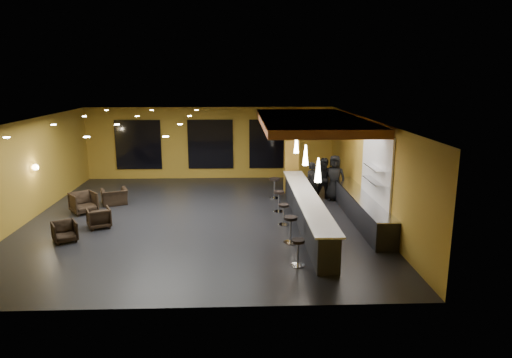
{
  "coord_description": "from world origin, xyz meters",
  "views": [
    {
      "loc": [
        1.37,
        -15.72,
        5.02
      ],
      "look_at": [
        2.0,
        0.5,
        1.3
      ],
      "focal_mm": 32.0,
      "sensor_mm": 36.0,
      "label": 1
    }
  ],
  "objects_px": {
    "armchair_c": "(84,203)",
    "pendant_2": "(296,144)",
    "bar_stool_4": "(275,186)",
    "armchair_a": "(65,232)",
    "bar_stool_2": "(284,212)",
    "prep_counter": "(361,209)",
    "pendant_1": "(306,155)",
    "staff_c": "(334,178)",
    "armchair_b": "(99,218)",
    "bar_stool_1": "(291,226)",
    "bar_stool_3": "(279,199)",
    "bar_stool_0": "(298,249)",
    "staff_a": "(313,183)",
    "pendant_0": "(318,170)",
    "armchair_d": "(114,197)",
    "staff_b": "(325,179)",
    "bar_counter": "(306,211)",
    "column": "(291,152)"
  },
  "relations": [
    {
      "from": "armchair_c",
      "to": "bar_stool_4",
      "type": "relative_size",
      "value": 0.99
    },
    {
      "from": "prep_counter",
      "to": "pendant_0",
      "type": "bearing_deg",
      "value": -128.66
    },
    {
      "from": "pendant_2",
      "to": "bar_stool_0",
      "type": "relative_size",
      "value": 0.94
    },
    {
      "from": "pendant_0",
      "to": "staff_a",
      "type": "bearing_deg",
      "value": 82.24
    },
    {
      "from": "prep_counter",
      "to": "armchair_c",
      "type": "bearing_deg",
      "value": 172.71
    },
    {
      "from": "pendant_2",
      "to": "bar_stool_0",
      "type": "distance_m",
      "value": 6.65
    },
    {
      "from": "bar_counter",
      "to": "pendant_1",
      "type": "distance_m",
      "value": 1.92
    },
    {
      "from": "staff_c",
      "to": "bar_stool_3",
      "type": "height_order",
      "value": "staff_c"
    },
    {
      "from": "armchair_b",
      "to": "armchair_c",
      "type": "xyz_separation_m",
      "value": [
        -1.05,
        1.7,
        0.05
      ]
    },
    {
      "from": "pendant_0",
      "to": "staff_c",
      "type": "relative_size",
      "value": 0.38
    },
    {
      "from": "bar_stool_4",
      "to": "pendant_0",
      "type": "bearing_deg",
      "value": -81.69
    },
    {
      "from": "staff_b",
      "to": "armchair_a",
      "type": "distance_m",
      "value": 9.94
    },
    {
      "from": "bar_counter",
      "to": "armchair_d",
      "type": "height_order",
      "value": "bar_counter"
    },
    {
      "from": "bar_counter",
      "to": "staff_b",
      "type": "relative_size",
      "value": 4.59
    },
    {
      "from": "bar_stool_1",
      "to": "bar_stool_2",
      "type": "relative_size",
      "value": 1.13
    },
    {
      "from": "armchair_b",
      "to": "bar_stool_2",
      "type": "relative_size",
      "value": 1.01
    },
    {
      "from": "staff_b",
      "to": "bar_stool_1",
      "type": "relative_size",
      "value": 2.08
    },
    {
      "from": "staff_b",
      "to": "bar_stool_4",
      "type": "relative_size",
      "value": 2.01
    },
    {
      "from": "column",
      "to": "armchair_d",
      "type": "relative_size",
      "value": 3.62
    },
    {
      "from": "staff_c",
      "to": "armchair_b",
      "type": "height_order",
      "value": "staff_c"
    },
    {
      "from": "column",
      "to": "armchair_a",
      "type": "relative_size",
      "value": 5.02
    },
    {
      "from": "pendant_0",
      "to": "armchair_b",
      "type": "distance_m",
      "value": 7.57
    },
    {
      "from": "pendant_2",
      "to": "bar_stool_3",
      "type": "bearing_deg",
      "value": -119.44
    },
    {
      "from": "staff_a",
      "to": "bar_stool_4",
      "type": "height_order",
      "value": "staff_a"
    },
    {
      "from": "pendant_1",
      "to": "staff_c",
      "type": "xyz_separation_m",
      "value": [
        1.6,
        2.69,
        -1.42
      ]
    },
    {
      "from": "staff_a",
      "to": "bar_stool_1",
      "type": "relative_size",
      "value": 1.97
    },
    {
      "from": "armchair_c",
      "to": "pendant_2",
      "type": "bearing_deg",
      "value": -29.84
    },
    {
      "from": "staff_b",
      "to": "bar_stool_4",
      "type": "distance_m",
      "value": 2.07
    },
    {
      "from": "armchair_d",
      "to": "staff_c",
      "type": "bearing_deg",
      "value": 160.25
    },
    {
      "from": "pendant_0",
      "to": "pendant_2",
      "type": "bearing_deg",
      "value": 90.0
    },
    {
      "from": "armchair_a",
      "to": "bar_stool_2",
      "type": "height_order",
      "value": "bar_stool_2"
    },
    {
      "from": "prep_counter",
      "to": "bar_stool_3",
      "type": "distance_m",
      "value": 3.0
    },
    {
      "from": "armchair_d",
      "to": "bar_stool_0",
      "type": "relative_size",
      "value": 1.3
    },
    {
      "from": "staff_b",
      "to": "armchair_d",
      "type": "height_order",
      "value": "staff_b"
    },
    {
      "from": "staff_a",
      "to": "bar_stool_3",
      "type": "relative_size",
      "value": 2.04
    },
    {
      "from": "armchair_a",
      "to": "bar_stool_0",
      "type": "distance_m",
      "value": 7.24
    },
    {
      "from": "prep_counter",
      "to": "armchair_b",
      "type": "xyz_separation_m",
      "value": [
        -8.99,
        -0.41,
        -0.09
      ]
    },
    {
      "from": "pendant_2",
      "to": "bar_stool_2",
      "type": "xyz_separation_m",
      "value": [
        -0.77,
        -2.92,
        -1.88
      ]
    },
    {
      "from": "bar_stool_0",
      "to": "bar_stool_1",
      "type": "xyz_separation_m",
      "value": [
        -0.01,
        1.71,
        0.06
      ]
    },
    {
      "from": "prep_counter",
      "to": "staff_a",
      "type": "height_order",
      "value": "staff_a"
    },
    {
      "from": "pendant_1",
      "to": "bar_stool_0",
      "type": "relative_size",
      "value": 0.94
    },
    {
      "from": "pendant_1",
      "to": "staff_c",
      "type": "bearing_deg",
      "value": 59.3
    },
    {
      "from": "bar_stool_1",
      "to": "bar_stool_3",
      "type": "xyz_separation_m",
      "value": [
        -0.07,
        3.23,
        -0.02
      ]
    },
    {
      "from": "prep_counter",
      "to": "bar_stool_0",
      "type": "bearing_deg",
      "value": -125.3
    },
    {
      "from": "prep_counter",
      "to": "staff_b",
      "type": "xyz_separation_m",
      "value": [
        -0.78,
        2.74,
        0.44
      ]
    },
    {
      "from": "bar_stool_4",
      "to": "bar_stool_2",
      "type": "bearing_deg",
      "value": -89.34
    },
    {
      "from": "pendant_2",
      "to": "bar_stool_4",
      "type": "bearing_deg",
      "value": 147.34
    },
    {
      "from": "staff_a",
      "to": "column",
      "type": "bearing_deg",
      "value": 89.11
    },
    {
      "from": "armchair_a",
      "to": "bar_stool_4",
      "type": "distance_m",
      "value": 8.32
    },
    {
      "from": "bar_stool_2",
      "to": "prep_counter",
      "type": "bearing_deg",
      "value": 8.64
    }
  ]
}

